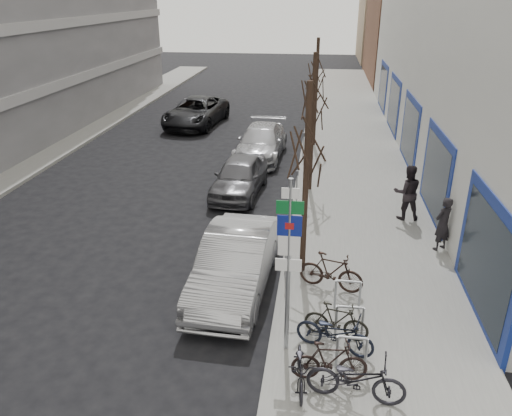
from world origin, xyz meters
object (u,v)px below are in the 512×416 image
(meter_mid, at_px, (297,183))
(bike_near_right, at_px, (330,361))
(tree_far, at_px, (317,67))
(bike_mid_curb, at_px, (335,330))
(bike_rack, at_px, (350,318))
(bike_mid_inner, at_px, (336,320))
(bike_near_left, at_px, (301,366))
(bike_far_curb, at_px, (356,375))
(tree_mid, at_px, (314,91))
(highway_sign_pole, at_px, (289,258))
(tree_near, at_px, (308,136))
(meter_front, at_px, (286,253))
(pedestrian_near, at_px, (443,224))
(parked_car_back, at_px, (261,142))
(parked_car_front, at_px, (235,263))
(meter_back, at_px, (303,143))
(lane_car, at_px, (196,112))
(parked_car_mid, at_px, (239,176))
(bike_far_inner, at_px, (331,271))
(pedestrian_far, at_px, (407,192))

(meter_mid, distance_m, bike_near_right, 9.47)
(tree_far, height_order, bike_mid_curb, tree_far)
(bike_near_right, bearing_deg, meter_mid, 2.68)
(bike_rack, xyz_separation_m, bike_mid_inner, (-0.30, -0.07, -0.05))
(bike_near_left, distance_m, bike_far_curb, 1.11)
(bike_near_right, bearing_deg, tree_mid, -0.66)
(highway_sign_pole, relative_size, bike_near_right, 2.66)
(bike_near_right, bearing_deg, tree_near, 5.03)
(bike_rack, distance_m, bike_mid_curb, 0.63)
(bike_near_left, bearing_deg, tree_mid, 85.90)
(meter_front, bearing_deg, tree_mid, 86.32)
(pedestrian_near, bearing_deg, parked_car_back, -92.22)
(tree_mid, bearing_deg, parked_car_front, -103.25)
(meter_back, distance_m, lane_car, 9.26)
(bike_near_left, distance_m, bike_near_right, 0.60)
(parked_car_front, distance_m, parked_car_mid, 7.10)
(parked_car_mid, relative_size, pedestrian_near, 2.54)
(bike_far_inner, bearing_deg, tree_near, 57.14)
(tree_far, bearing_deg, pedestrian_far, -69.12)
(bike_mid_curb, xyz_separation_m, parked_car_mid, (-3.66, 9.43, 0.05))
(tree_mid, bearing_deg, pedestrian_near, -48.30)
(parked_car_mid, bearing_deg, parked_car_front, -77.67)
(meter_front, height_order, meter_mid, same)
(bike_near_left, bearing_deg, bike_near_right, 15.33)
(bike_near_right, relative_size, lane_car, 0.26)
(pedestrian_near, bearing_deg, bike_far_curb, 27.70)
(parked_car_mid, bearing_deg, meter_back, 66.42)
(highway_sign_pole, xyz_separation_m, parked_car_front, (-1.57, 2.49, -1.64))
(tree_far, xyz_separation_m, bike_mid_inner, (0.90, -15.97, -3.49))
(bike_mid_curb, distance_m, bike_far_inner, 2.53)
(bike_near_left, bearing_deg, bike_mid_curb, 54.52)
(meter_back, xyz_separation_m, parked_car_mid, (-2.35, -4.50, -0.17))
(tree_near, bearing_deg, highway_sign_pole, -93.26)
(pedestrian_near, distance_m, pedestrian_far, 2.35)
(tree_near, height_order, pedestrian_far, tree_near)
(tree_mid, bearing_deg, bike_near_right, -86.11)
(bike_near_right, xyz_separation_m, parked_car_front, (-2.51, 3.37, 0.19))
(bike_far_curb, xyz_separation_m, bike_far_inner, (-0.45, 3.95, -0.05))
(bike_far_inner, relative_size, parked_car_front, 0.36)
(meter_back, distance_m, bike_mid_curb, 13.99)
(tree_far, height_order, pedestrian_near, tree_far)
(bike_mid_inner, height_order, lane_car, lane_car)
(tree_far, xyz_separation_m, pedestrian_far, (3.42, -8.95, -2.96))
(lane_car, bearing_deg, bike_near_right, -63.40)
(tree_far, distance_m, pedestrian_near, 12.32)
(tree_near, bearing_deg, bike_near_left, -87.82)
(tree_mid, xyz_separation_m, parked_car_front, (-1.77, -7.52, -3.29))
(bike_far_curb, bearing_deg, meter_mid, 15.62)
(parked_car_mid, xyz_separation_m, pedestrian_near, (6.97, -4.18, 0.27))
(meter_mid, distance_m, bike_mid_inner, 8.09)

